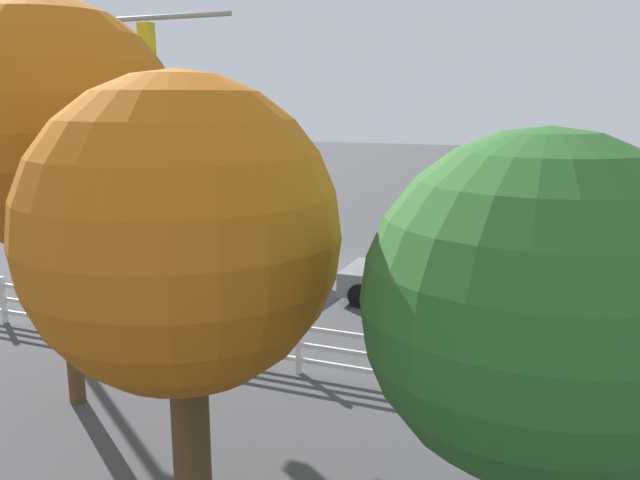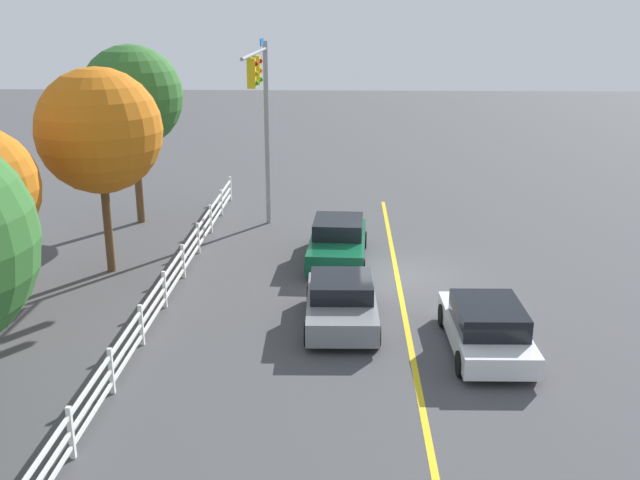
# 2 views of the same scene
# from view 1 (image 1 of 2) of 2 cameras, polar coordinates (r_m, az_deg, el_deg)

# --- Properties ---
(ground_plane) EXTENTS (120.00, 120.00, 0.00)m
(ground_plane) POSITION_cam_1_polar(r_m,az_deg,el_deg) (20.41, -1.27, -2.75)
(ground_plane) COLOR #444447
(lane_center_stripe) EXTENTS (28.00, 0.16, 0.01)m
(lane_center_stripe) POSITION_cam_1_polar(r_m,az_deg,el_deg) (19.21, 9.75, -3.88)
(lane_center_stripe) COLOR gold
(lane_center_stripe) RESTS_ON ground_plane
(signal_assembly) EXTENTS (6.84, 0.38, 7.56)m
(signal_assembly) POSITION_cam_1_polar(r_m,az_deg,el_deg) (18.02, -21.57, 11.41)
(signal_assembly) COLOR gray
(signal_assembly) RESTS_ON ground_plane
(car_0) EXTENTS (4.41, 2.05, 1.36)m
(car_0) POSITION_cam_1_polar(r_m,az_deg,el_deg) (20.65, 15.39, -1.11)
(car_0) COLOR silver
(car_0) RESTS_ON ground_plane
(car_1) EXTENTS (4.05, 2.12, 1.36)m
(car_1) POSITION_cam_1_polar(r_m,az_deg,el_deg) (17.27, 8.66, -3.40)
(car_1) COLOR slate
(car_1) RESTS_ON ground_plane
(car_2) EXTENTS (4.77, 2.16, 1.49)m
(car_2) POSITION_cam_1_polar(r_m,az_deg,el_deg) (19.16, -7.89, -1.67)
(car_2) COLOR #0C4C2D
(car_2) RESTS_ON ground_plane
(white_rail_fence) EXTENTS (26.10, 0.10, 1.15)m
(white_rail_fence) POSITION_cam_1_polar(r_m,az_deg,el_deg) (12.82, -1.88, -9.17)
(white_rail_fence) COLOR white
(white_rail_fence) RESTS_ON ground_plane
(tree_0) EXTENTS (4.10, 4.10, 6.89)m
(tree_0) POSITION_cam_1_polar(r_m,az_deg,el_deg) (11.56, -22.32, 9.11)
(tree_0) COLOR brown
(tree_0) RESTS_ON ground_plane
(tree_3) EXTENTS (3.59, 3.59, 5.61)m
(tree_3) POSITION_cam_1_polar(r_m,az_deg,el_deg) (7.37, -12.07, 0.31)
(tree_3) COLOR brown
(tree_3) RESTS_ON ground_plane
(tree_4) EXTENTS (3.26, 3.26, 5.06)m
(tree_4) POSITION_cam_1_polar(r_m,az_deg,el_deg) (6.27, 18.59, -5.69)
(tree_4) COLOR brown
(tree_4) RESTS_ON ground_plane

